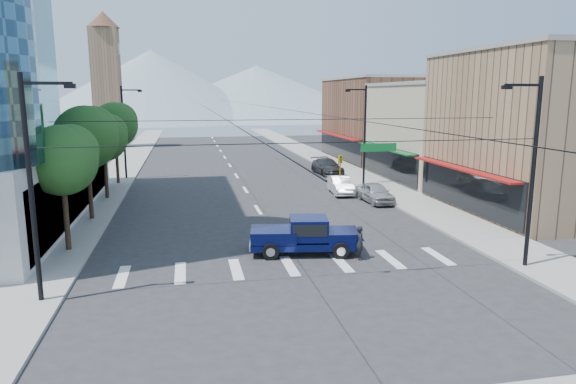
% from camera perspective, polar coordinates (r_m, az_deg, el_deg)
% --- Properties ---
extents(ground, '(160.00, 160.00, 0.00)m').
position_cam_1_polar(ground, '(23.80, 1.37, -9.33)').
color(ground, '#28282B').
rests_on(ground, ground).
extents(sidewalk_left, '(4.00, 120.00, 0.15)m').
position_cam_1_polar(sidewalk_left, '(62.74, -17.64, 2.86)').
color(sidewalk_left, gray).
rests_on(sidewalk_left, ground).
extents(sidewalk_right, '(4.00, 120.00, 0.15)m').
position_cam_1_polar(sidewalk_right, '(64.58, 4.05, 3.55)').
color(sidewalk_right, gray).
rests_on(sidewalk_right, ground).
extents(shop_near, '(12.00, 14.00, 11.00)m').
position_cam_1_polar(shop_near, '(40.48, 26.93, 5.83)').
color(shop_near, '#8C6B4C').
rests_on(shop_near, ground).
extents(shop_mid, '(12.00, 14.00, 9.00)m').
position_cam_1_polar(shop_mid, '(52.26, 17.37, 6.26)').
color(shop_mid, tan).
rests_on(shop_mid, ground).
extents(shop_far, '(12.00, 18.00, 10.00)m').
position_cam_1_polar(shop_far, '(66.71, 10.82, 7.87)').
color(shop_far, brown).
rests_on(shop_far, ground).
extents(clock_tower, '(4.80, 4.80, 20.40)m').
position_cam_1_polar(clock_tower, '(84.64, -19.52, 11.85)').
color(clock_tower, '#8C6B4C').
rests_on(clock_tower, ground).
extents(mountain_left, '(80.00, 80.00, 22.00)m').
position_cam_1_polar(mountain_left, '(172.12, -14.88, 11.38)').
color(mountain_left, gray).
rests_on(mountain_left, ground).
extents(mountain_right, '(90.00, 90.00, 18.00)m').
position_cam_1_polar(mountain_right, '(183.50, -3.48, 11.03)').
color(mountain_right, gray).
rests_on(mountain_right, ground).
extents(tree_near, '(3.65, 3.64, 6.71)m').
position_cam_1_polar(tree_near, '(28.76, -23.58, 3.51)').
color(tree_near, black).
rests_on(tree_near, ground).
extents(tree_midnear, '(4.09, 4.09, 7.52)m').
position_cam_1_polar(tree_midnear, '(35.54, -21.30, 5.87)').
color(tree_midnear, black).
rests_on(tree_midnear, ground).
extents(tree_midfar, '(3.65, 3.64, 6.71)m').
position_cam_1_polar(tree_midfar, '(42.48, -19.64, 5.86)').
color(tree_midfar, black).
rests_on(tree_midfar, ground).
extents(tree_far, '(4.09, 4.09, 7.52)m').
position_cam_1_polar(tree_far, '(49.36, -18.54, 7.23)').
color(tree_far, black).
rests_on(tree_far, ground).
extents(signal_rig, '(21.80, 0.20, 9.00)m').
position_cam_1_polar(signal_rig, '(21.71, 2.50, 1.39)').
color(signal_rig, black).
rests_on(signal_rig, ground).
extents(lamp_pole_nw, '(2.00, 0.25, 9.00)m').
position_cam_1_polar(lamp_pole_nw, '(52.23, -17.66, 6.73)').
color(lamp_pole_nw, black).
rests_on(lamp_pole_nw, ground).
extents(lamp_pole_ne, '(2.00, 0.25, 9.00)m').
position_cam_1_polar(lamp_pole_ne, '(46.60, 8.38, 6.68)').
color(lamp_pole_ne, black).
rests_on(lamp_pole_ne, ground).
extents(pickup_truck, '(5.94, 2.91, 1.93)m').
position_cam_1_polar(pickup_truck, '(26.77, 1.81, -4.78)').
color(pickup_truck, '#080D3B').
rests_on(pickup_truck, ground).
extents(pedestrian, '(0.56, 0.71, 1.74)m').
position_cam_1_polar(pedestrian, '(26.12, 8.03, -5.59)').
color(pedestrian, black).
rests_on(pedestrian, ground).
extents(parked_car_near, '(1.96, 4.52, 1.52)m').
position_cam_1_polar(parked_car_near, '(39.95, 9.70, -0.08)').
color(parked_car_near, '#A1A1A5').
rests_on(parked_car_near, ground).
extents(parked_car_mid, '(1.91, 4.56, 1.47)m').
position_cam_1_polar(parked_car_mid, '(43.03, 5.85, 0.76)').
color(parked_car_mid, silver).
rests_on(parked_car_mid, ground).
extents(parked_car_far, '(2.63, 5.62, 1.59)m').
position_cam_1_polar(parked_car_far, '(53.57, 4.38, 2.83)').
color(parked_car_far, '#2E2E30').
rests_on(parked_car_far, ground).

